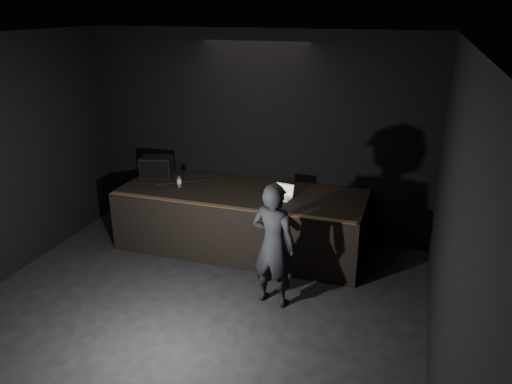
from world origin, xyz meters
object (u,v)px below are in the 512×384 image
Objects in this scene: stage_monitor at (157,167)px; laptop at (283,194)px; stage_riser at (242,219)px; beer_can at (179,182)px; person at (274,245)px.

stage_monitor is 1.80× the size of laptop.
stage_monitor is at bearing 171.40° from stage_riser.
stage_riser is at bearing -175.68° from laptop.
beer_can is 0.11× the size of person.
stage_monitor is 0.35× the size of person.
beer_can is 2.42m from person.
person is (2.64, -1.69, -0.31)m from stage_monitor.
laptop is 1.85× the size of beer_can.
stage_monitor reaches higher than beer_can.
laptop is 1.41m from person.
beer_can is (-1.05, -0.12, 0.59)m from stage_riser.
stage_monitor is (-1.67, 0.25, 0.68)m from stage_riser.
stage_riser is 21.87× the size of beer_can.
person reaches higher than stage_riser.
stage_monitor is 0.73m from beer_can.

